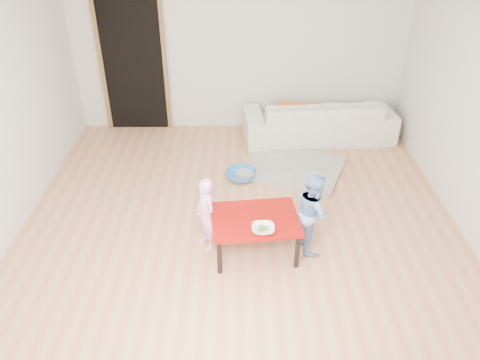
{
  "coord_description": "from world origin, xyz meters",
  "views": [
    {
      "loc": [
        -0.01,
        -4.43,
        3.31
      ],
      "look_at": [
        0.0,
        -0.2,
        0.65
      ],
      "focal_mm": 35.0,
      "sensor_mm": 36.0,
      "label": 1
    }
  ],
  "objects_px": {
    "sofa": "(318,119)",
    "child_pink": "(205,215)",
    "red_table": "(255,235)",
    "child_blue": "(313,212)",
    "bowl": "(263,229)",
    "basin": "(241,175)"
  },
  "relations": [
    {
      "from": "sofa",
      "to": "child_pink",
      "type": "distance_m",
      "value": 3.0
    },
    {
      "from": "child_pink",
      "to": "child_blue",
      "type": "xyz_separation_m",
      "value": [
        1.12,
        0.0,
        0.03
      ]
    },
    {
      "from": "child_pink",
      "to": "child_blue",
      "type": "height_order",
      "value": "child_blue"
    },
    {
      "from": "sofa",
      "to": "bowl",
      "type": "relative_size",
      "value": 9.92
    },
    {
      "from": "red_table",
      "to": "child_blue",
      "type": "height_order",
      "value": "child_blue"
    },
    {
      "from": "bowl",
      "to": "child_pink",
      "type": "relative_size",
      "value": 0.27
    },
    {
      "from": "sofa",
      "to": "red_table",
      "type": "distance_m",
      "value": 2.85
    },
    {
      "from": "bowl",
      "to": "child_pink",
      "type": "height_order",
      "value": "child_pink"
    },
    {
      "from": "red_table",
      "to": "child_pink",
      "type": "height_order",
      "value": "child_pink"
    },
    {
      "from": "bowl",
      "to": "basin",
      "type": "xyz_separation_m",
      "value": [
        -0.21,
        1.68,
        -0.41
      ]
    },
    {
      "from": "sofa",
      "to": "child_blue",
      "type": "distance_m",
      "value": 2.6
    },
    {
      "from": "red_table",
      "to": "bowl",
      "type": "bearing_deg",
      "value": -72.05
    },
    {
      "from": "red_table",
      "to": "child_blue",
      "type": "relative_size",
      "value": 0.99
    },
    {
      "from": "red_table",
      "to": "child_blue",
      "type": "bearing_deg",
      "value": 8.48
    },
    {
      "from": "red_table",
      "to": "basin",
      "type": "relative_size",
      "value": 2.19
    },
    {
      "from": "child_blue",
      "to": "basin",
      "type": "relative_size",
      "value": 2.2
    },
    {
      "from": "red_table",
      "to": "child_blue",
      "type": "xyz_separation_m",
      "value": [
        0.61,
        0.09,
        0.22
      ]
    },
    {
      "from": "sofa",
      "to": "child_pink",
      "type": "relative_size",
      "value": 2.67
    },
    {
      "from": "bowl",
      "to": "child_pink",
      "type": "xyz_separation_m",
      "value": [
        -0.59,
        0.31,
        -0.05
      ]
    },
    {
      "from": "red_table",
      "to": "child_pink",
      "type": "distance_m",
      "value": 0.56
    },
    {
      "from": "basin",
      "to": "child_pink",
      "type": "bearing_deg",
      "value": -105.4
    },
    {
      "from": "sofa",
      "to": "child_pink",
      "type": "height_order",
      "value": "child_pink"
    }
  ]
}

